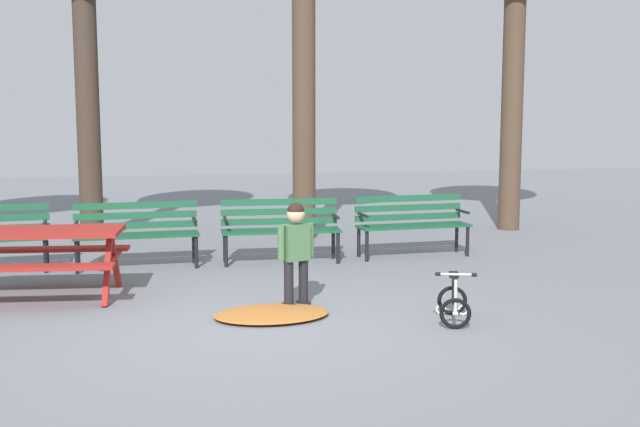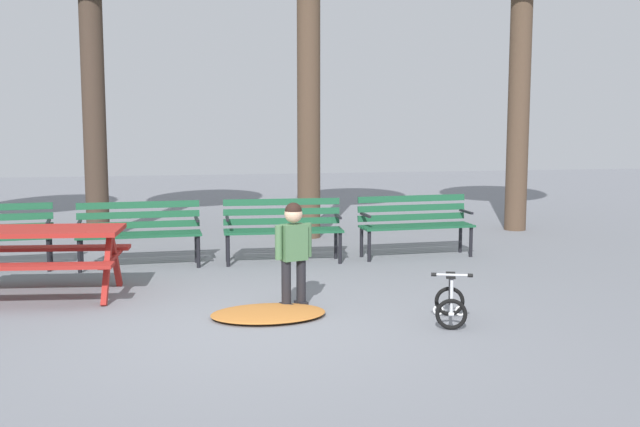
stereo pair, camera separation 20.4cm
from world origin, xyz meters
TOP-DOWN VIEW (x-y plane):
  - ground at (0.00, 0.00)m, footprint 36.00×36.00m
  - picnic_table at (-2.22, 1.68)m, footprint 1.93×1.52m
  - park_bench_left at (-1.20, 3.24)m, footprint 1.62×0.53m
  - park_bench_right at (0.71, 3.24)m, footprint 1.62×0.52m
  - park_bench_far_right at (2.60, 3.33)m, footprint 1.63×0.56m
  - child_standing at (0.48, 0.68)m, footprint 0.40×0.24m
  - kids_bicycle at (1.90, -0.16)m, footprint 0.50×0.62m
  - leaf_pile at (0.18, 0.36)m, footprint 1.20×0.87m

SIDE VIEW (x-z plane):
  - ground at x=0.00m, z-range 0.00..0.00m
  - leaf_pile at x=0.18m, z-range 0.00..0.07m
  - kids_bicycle at x=1.90m, z-range -0.07..0.47m
  - park_bench_left at x=-1.20m, z-range 0.08..0.94m
  - park_bench_right at x=0.71m, z-range 0.08..0.94m
  - park_bench_far_right at x=2.60m, z-range 0.08..0.94m
  - picnic_table at x=-2.22m, z-range 0.20..0.99m
  - child_standing at x=0.48m, z-range 0.10..1.22m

